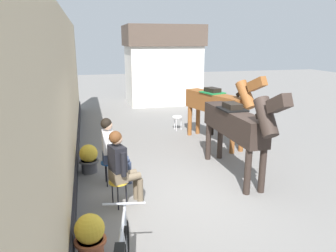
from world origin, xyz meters
The scene contains 10 objects.
ground_plane centered at (0.00, 3.00, 0.00)m, with size 40.00×40.00×0.00m, color slate.
pub_facade_wall centered at (-2.55, 1.50, 1.54)m, with size 0.34×14.00×3.40m.
distant_cottage centered at (1.40, 9.37, 1.80)m, with size 3.40×2.60×3.50m.
seated_visitor_near centered at (-1.57, -0.10, 0.78)m, with size 0.61×0.48×1.39m.
seated_visitor_far centered at (-1.65, 0.85, 0.78)m, with size 0.61×0.49×1.39m.
saddled_horse_near centered at (0.92, 0.60, 1.16)m, with size 0.51×3.00×2.06m.
saddled_horse_far centered at (1.41, 2.80, 1.16)m, with size 1.13×2.91×2.06m.
flower_planter_near centered at (-2.14, -1.44, 0.33)m, with size 0.43×0.43×0.64m.
flower_planter_far centered at (-2.11, 1.58, 0.33)m, with size 0.43×0.43×0.64m.
spare_stool_white centered at (0.73, 4.44, 0.40)m, with size 0.32×0.32×0.46m.
Camera 1 is at (-2.06, -5.35, 2.86)m, focal length 34.51 mm.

